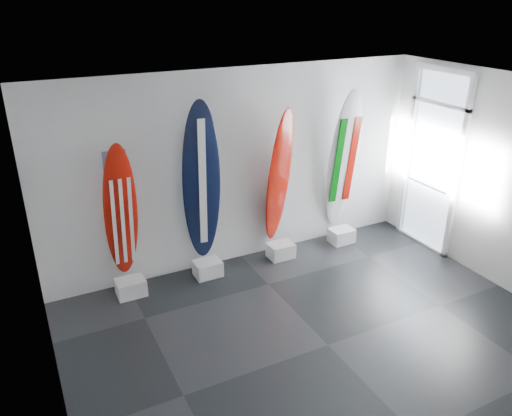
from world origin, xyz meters
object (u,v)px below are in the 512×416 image
surfboard_usa (121,212)px  surfboard_italy (343,161)px  surfboard_navy (202,183)px  surfboard_swiss (279,177)px

surfboard_usa → surfboard_italy: 3.62m
surfboard_navy → surfboard_italy: size_ratio=1.01×
surfboard_navy → surfboard_italy: surfboard_navy is taller
surfboard_usa → surfboard_navy: 1.18m
surfboard_swiss → surfboard_italy: (1.19, 0.00, 0.09)m
surfboard_usa → surfboard_swiss: surfboard_swiss is taller
surfboard_usa → surfboard_italy: surfboard_italy is taller
surfboard_italy → surfboard_swiss: bearing=-176.5°
surfboard_swiss → surfboard_italy: surfboard_italy is taller
surfboard_usa → surfboard_swiss: bearing=-2.4°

